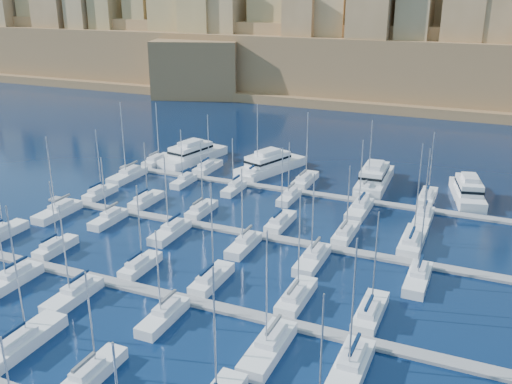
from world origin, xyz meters
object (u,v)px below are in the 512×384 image
at_px(motor_yacht_b, 269,164).
at_px(motor_yacht_c, 374,178).
at_px(motor_yacht_a, 192,154).
at_px(sailboat_2, 22,341).
at_px(motor_yacht_d, 468,191).

bearing_deg(motor_yacht_b, motor_yacht_c, -0.65).
xyz_separation_m(motor_yacht_a, motor_yacht_c, (41.78, -0.43, -0.00)).
height_order(sailboat_2, motor_yacht_b, sailboat_2).
height_order(sailboat_2, motor_yacht_a, sailboat_2).
xyz_separation_m(sailboat_2, motor_yacht_d, (41.47, 68.60, 0.94)).
distance_m(motor_yacht_a, motor_yacht_b, 19.00).
bearing_deg(motor_yacht_c, motor_yacht_d, -3.20).
bearing_deg(motor_yacht_a, sailboat_2, -75.55).
bearing_deg(motor_yacht_b, motor_yacht_a, 179.48).
distance_m(motor_yacht_b, motor_yacht_d, 40.53).
distance_m(sailboat_2, motor_yacht_a, 72.32).
relative_size(motor_yacht_b, motor_yacht_d, 1.17).
height_order(motor_yacht_b, motor_yacht_d, same).
relative_size(motor_yacht_a, motor_yacht_b, 1.02).
distance_m(motor_yacht_a, motor_yacht_d, 59.52).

